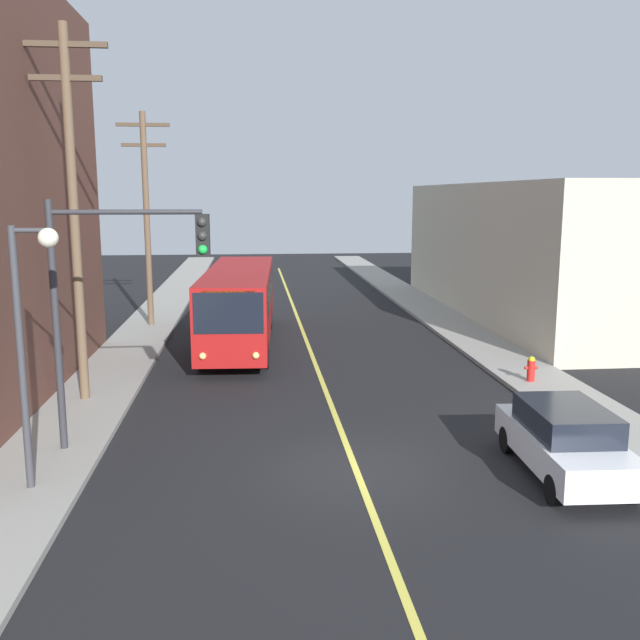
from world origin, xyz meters
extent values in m
plane|color=black|center=(0.00, 0.00, 0.00)|extent=(120.00, 120.00, 0.00)
cube|color=gray|center=(-7.25, 10.00, 0.07)|extent=(2.50, 90.00, 0.15)
cube|color=gray|center=(7.25, 10.00, 0.07)|extent=(2.50, 90.00, 0.15)
cube|color=#D8CC4C|center=(0.00, 15.00, 0.01)|extent=(0.16, 60.00, 0.01)
cube|color=black|center=(-8.54, 6.30, 1.60)|extent=(0.06, 11.59, 1.30)
cube|color=black|center=(-8.54, 6.30, 4.80)|extent=(0.06, 11.59, 1.30)
cube|color=black|center=(-8.54, 6.30, 8.00)|extent=(0.06, 11.59, 1.30)
cube|color=black|center=(-8.54, 6.30, 11.20)|extent=(0.06, 11.59, 1.30)
cube|color=beige|center=(14.50, 19.99, 3.41)|extent=(12.00, 23.01, 6.82)
cube|color=black|center=(8.54, 19.99, 1.60)|extent=(0.06, 16.11, 1.30)
cube|color=black|center=(8.54, 19.99, 4.80)|extent=(0.06, 16.11, 1.30)
cube|color=maroon|center=(-2.83, 14.02, 1.83)|extent=(3.11, 12.11, 2.75)
cube|color=black|center=(-3.11, 8.05, 2.35)|extent=(2.35, 0.19, 1.40)
cube|color=black|center=(-2.55, 19.99, 2.45)|extent=(2.30, 0.19, 1.10)
cube|color=black|center=(-4.09, 14.08, 2.35)|extent=(0.54, 10.19, 1.10)
cube|color=black|center=(-1.58, 13.96, 2.35)|extent=(0.54, 10.19, 1.10)
cube|color=orange|center=(-3.11, 8.06, 2.95)|extent=(1.79, 0.14, 0.30)
sphere|color=#F9D872|center=(-4.01, 8.05, 0.90)|extent=(0.24, 0.24, 0.24)
sphere|color=#F9D872|center=(-2.22, 7.97, 0.90)|extent=(0.24, 0.24, 0.24)
cylinder|color=black|center=(-4.15, 9.88, 0.50)|extent=(0.35, 1.01, 1.00)
cylinder|color=black|center=(-1.91, 9.77, 0.50)|extent=(0.35, 1.01, 1.00)
cylinder|color=black|center=(-3.79, 17.57, 0.50)|extent=(0.35, 1.01, 1.00)
cylinder|color=black|center=(-1.55, 17.46, 0.50)|extent=(0.35, 1.01, 1.00)
cube|color=silver|center=(4.61, -0.83, 0.67)|extent=(1.97, 4.47, 0.70)
cube|color=black|center=(4.61, -0.83, 1.32)|extent=(1.72, 2.53, 0.60)
cylinder|color=black|center=(3.75, -2.30, 0.32)|extent=(0.24, 0.65, 0.64)
cylinder|color=black|center=(5.35, -2.36, 0.32)|extent=(0.24, 0.65, 0.64)
cylinder|color=black|center=(3.87, 0.70, 0.32)|extent=(0.24, 0.65, 0.64)
cylinder|color=black|center=(5.47, 0.64, 0.32)|extent=(0.24, 0.65, 0.64)
cylinder|color=brown|center=(-7.42, 5.96, 5.56)|extent=(0.28, 0.28, 10.83)
cube|color=#4C3D2D|center=(-7.42, 5.96, 10.38)|extent=(2.40, 0.16, 0.16)
cube|color=#4C3D2D|center=(-7.42, 5.96, 9.48)|extent=(2.00, 0.16, 0.16)
cylinder|color=brown|center=(-7.13, 18.30, 5.07)|extent=(0.28, 0.28, 9.83)
cube|color=#4C3D2D|center=(-7.13, 18.30, 9.38)|extent=(2.40, 0.16, 0.16)
cube|color=#4C3D2D|center=(-7.13, 18.30, 8.48)|extent=(2.00, 0.16, 0.16)
cylinder|color=#2D2D33|center=(-6.95, 1.66, 3.15)|extent=(0.18, 0.18, 6.00)
cylinder|color=#2D2D33|center=(-5.20, 1.66, 5.85)|extent=(3.50, 0.12, 0.12)
cube|color=black|center=(-3.45, 1.66, 5.30)|extent=(0.32, 0.36, 1.00)
sphere|color=#2D2D2D|center=(-3.45, 1.47, 5.62)|extent=(0.22, 0.22, 0.22)
sphere|color=#2D2D2D|center=(-3.45, 1.47, 5.30)|extent=(0.22, 0.22, 0.22)
sphere|color=green|center=(-3.45, 1.47, 4.98)|extent=(0.22, 0.22, 0.22)
cylinder|color=#38383D|center=(-7.05, -0.67, 2.90)|extent=(0.16, 0.16, 5.50)
cylinder|color=#38383D|center=(-6.70, -0.67, 5.55)|extent=(0.70, 0.10, 0.10)
sphere|color=#EAE5C6|center=(-6.35, -0.67, 5.40)|extent=(0.40, 0.40, 0.40)
cylinder|color=red|center=(6.85, 6.56, 0.50)|extent=(0.26, 0.26, 0.70)
sphere|color=gold|center=(6.85, 6.56, 0.87)|extent=(0.24, 0.24, 0.24)
cylinder|color=red|center=(6.69, 6.56, 0.60)|extent=(0.12, 0.10, 0.10)
cylinder|color=red|center=(7.01, 6.56, 0.60)|extent=(0.12, 0.10, 0.10)
camera|label=1|loc=(-2.31, -15.17, 6.25)|focal=39.31mm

